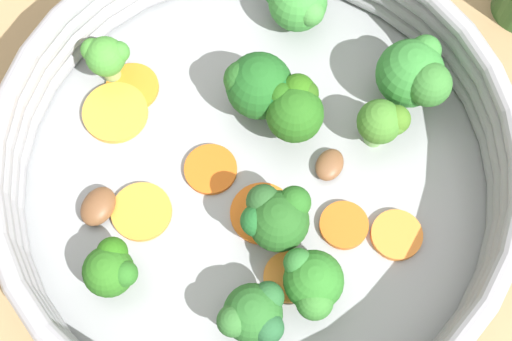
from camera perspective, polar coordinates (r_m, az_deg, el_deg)
The scene contains 23 objects.
ground_plane at distance 0.50m, azimuth 0.00°, elevation -1.13°, with size 4.00×4.00×0.00m, color #9B7C52.
skillet at distance 0.50m, azimuth 0.00°, elevation -0.88°, with size 0.33×0.33×0.01m, color #939699.
skillet_rim_wall at distance 0.46m, azimuth 0.00°, elevation 0.62°, with size 0.34×0.34×0.06m.
carrot_slice_0 at distance 0.48m, azimuth 11.17°, elevation -5.09°, with size 0.03×0.03×0.01m, color orange.
carrot_slice_1 at distance 0.52m, azimuth -9.86°, elevation 6.58°, with size 0.04×0.04×0.00m, color orange.
carrot_slice_2 at distance 0.48m, azimuth 7.04°, elevation -4.37°, with size 0.03×0.03×0.01m, color orange.
carrot_slice_3 at distance 0.52m, azimuth -11.19°, elevation 4.57°, with size 0.05×0.05×0.00m, color orange.
carrot_slice_4 at distance 0.49m, azimuth -3.65°, elevation 0.10°, with size 0.04×0.04×0.00m, color #D85F18.
carrot_slice_5 at distance 0.49m, azimuth -9.14°, elevation -3.27°, with size 0.04×0.04×0.00m, color orange.
carrot_slice_6 at distance 0.48m, azimuth -0.01°, elevation -3.52°, with size 0.04×0.04×0.00m, color orange.
carrot_slice_7 at distance 0.47m, azimuth 2.66°, elevation -8.51°, with size 0.03×0.03×0.00m, color orange.
broccoli_floret_0 at distance 0.45m, azimuth 1.65°, elevation -3.74°, with size 0.05×0.04×0.05m.
broccoli_floret_1 at distance 0.48m, azimuth 10.15°, elevation 3.81°, with size 0.04×0.03×0.04m.
broccoli_floret_2 at distance 0.46m, azimuth -11.53°, elevation -7.73°, with size 0.04×0.04×0.04m.
broccoli_floret_3 at distance 0.48m, azimuth 0.26°, elevation 6.69°, with size 0.05×0.05×0.05m.
broccoli_floret_4 at distance 0.45m, azimuth 4.53°, elevation -8.94°, with size 0.04×0.04×0.04m.
broccoli_floret_5 at distance 0.48m, azimuth 3.14°, elevation 5.00°, with size 0.04×0.04×0.05m.
broccoli_floret_6 at distance 0.50m, azimuth 12.56°, elevation 7.52°, with size 0.05×0.05×0.06m.
broccoli_floret_7 at distance 0.51m, azimuth -11.94°, elevation 8.91°, with size 0.03×0.03×0.04m.
broccoli_floret_8 at distance 0.53m, azimuth 3.26°, elevation 13.33°, with size 0.04×0.04×0.05m.
broccoli_floret_9 at distance 0.44m, azimuth -0.17°, elevation -11.42°, with size 0.04×0.04×0.04m.
mushroom_piece_0 at distance 0.49m, azimuth 5.90°, elevation 0.49°, with size 0.02×0.02×0.01m, color brown.
mushroom_piece_1 at distance 0.49m, azimuth -12.52°, elevation -2.81°, with size 0.03×0.02×0.01m, color brown.
Camera 1 is at (0.03, 0.17, 0.47)m, focal length 50.00 mm.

